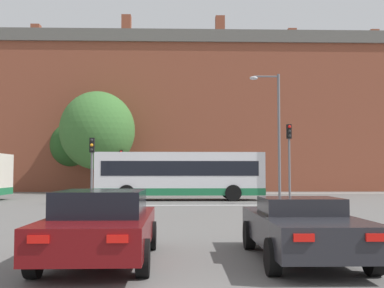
{
  "coord_description": "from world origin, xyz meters",
  "views": [
    {
      "loc": [
        -0.51,
        -4.53,
        1.74
      ],
      "look_at": [
        0.44,
        29.5,
        3.77
      ],
      "focal_mm": 45.0,
      "sensor_mm": 36.0,
      "label": 1
    }
  ],
  "objects_px": {
    "traffic_light_near_right": "(289,151)",
    "street_lamp_junction": "(274,124)",
    "car_saloon_left": "(102,225)",
    "bus_crossing_lead": "(180,175)",
    "pedestrian_waiting": "(220,181)",
    "traffic_light_near_left": "(92,159)",
    "traffic_light_far_left": "(121,164)",
    "car_roadster_right": "(302,227)"
  },
  "relations": [
    {
      "from": "traffic_light_near_right",
      "to": "street_lamp_junction",
      "type": "distance_m",
      "value": 3.04
    },
    {
      "from": "car_saloon_left",
      "to": "traffic_light_near_right",
      "type": "height_order",
      "value": "traffic_light_near_right"
    },
    {
      "from": "car_saloon_left",
      "to": "bus_crossing_lead",
      "type": "xyz_separation_m",
      "value": [
        1.59,
        20.91,
        0.88
      ]
    },
    {
      "from": "bus_crossing_lead",
      "to": "pedestrian_waiting",
      "type": "relative_size",
      "value": 6.12
    },
    {
      "from": "car_saloon_left",
      "to": "pedestrian_waiting",
      "type": "height_order",
      "value": "pedestrian_waiting"
    },
    {
      "from": "car_saloon_left",
      "to": "traffic_light_near_right",
      "type": "relative_size",
      "value": 1.06
    },
    {
      "from": "traffic_light_near_right",
      "to": "traffic_light_near_left",
      "type": "height_order",
      "value": "traffic_light_near_right"
    },
    {
      "from": "bus_crossing_lead",
      "to": "street_lamp_junction",
      "type": "relative_size",
      "value": 1.35
    },
    {
      "from": "traffic_light_far_left",
      "to": "street_lamp_junction",
      "type": "distance_m",
      "value": 15.17
    },
    {
      "from": "traffic_light_near_right",
      "to": "traffic_light_near_left",
      "type": "bearing_deg",
      "value": -178.66
    },
    {
      "from": "bus_crossing_lead",
      "to": "traffic_light_near_right",
      "type": "xyz_separation_m",
      "value": [
        6.03,
        -4.07,
        1.35
      ]
    },
    {
      "from": "traffic_light_far_left",
      "to": "pedestrian_waiting",
      "type": "distance_m",
      "value": 8.27
    },
    {
      "from": "car_saloon_left",
      "to": "traffic_light_near_right",
      "type": "bearing_deg",
      "value": 65.14
    },
    {
      "from": "traffic_light_far_left",
      "to": "traffic_light_near_left",
      "type": "height_order",
      "value": "traffic_light_near_left"
    },
    {
      "from": "car_saloon_left",
      "to": "car_roadster_right",
      "type": "bearing_deg",
      "value": 0.53
    },
    {
      "from": "bus_crossing_lead",
      "to": "traffic_light_near_left",
      "type": "relative_size",
      "value": 2.88
    },
    {
      "from": "traffic_light_far_left",
      "to": "street_lamp_junction",
      "type": "xyz_separation_m",
      "value": [
        10.52,
        -10.7,
        2.21
      ]
    },
    {
      "from": "car_saloon_left",
      "to": "bus_crossing_lead",
      "type": "distance_m",
      "value": 20.99
    },
    {
      "from": "car_saloon_left",
      "to": "street_lamp_junction",
      "type": "distance_m",
      "value": 21.05
    },
    {
      "from": "traffic_light_far_left",
      "to": "traffic_light_near_left",
      "type": "bearing_deg",
      "value": -89.89
    },
    {
      "from": "street_lamp_junction",
      "to": "car_saloon_left",
      "type": "bearing_deg",
      "value": -110.69
    },
    {
      "from": "street_lamp_junction",
      "to": "pedestrian_waiting",
      "type": "xyz_separation_m",
      "value": [
        -2.39,
        11.08,
        -3.66
      ]
    },
    {
      "from": "car_roadster_right",
      "to": "traffic_light_far_left",
      "type": "distance_m",
      "value": 30.87
    },
    {
      "from": "car_saloon_left",
      "to": "traffic_light_near_left",
      "type": "bearing_deg",
      "value": 100.37
    },
    {
      "from": "car_saloon_left",
      "to": "traffic_light_near_left",
      "type": "distance_m",
      "value": 16.98
    },
    {
      "from": "bus_crossing_lead",
      "to": "street_lamp_junction",
      "type": "xyz_separation_m",
      "value": [
        5.71,
        -1.57,
        3.05
      ]
    },
    {
      "from": "car_roadster_right",
      "to": "bus_crossing_lead",
      "type": "xyz_separation_m",
      "value": [
        -2.37,
        20.84,
        0.96
      ]
    },
    {
      "from": "traffic_light_near_right",
      "to": "street_lamp_junction",
      "type": "bearing_deg",
      "value": 97.16
    },
    {
      "from": "traffic_light_near_right",
      "to": "traffic_light_near_left",
      "type": "relative_size",
      "value": 1.22
    },
    {
      "from": "bus_crossing_lead",
      "to": "traffic_light_far_left",
      "type": "relative_size",
      "value": 2.9
    },
    {
      "from": "bus_crossing_lead",
      "to": "traffic_light_near_left",
      "type": "bearing_deg",
      "value": 132.11
    },
    {
      "from": "traffic_light_near_right",
      "to": "pedestrian_waiting",
      "type": "bearing_deg",
      "value": 101.27
    },
    {
      "from": "car_roadster_right",
      "to": "bus_crossing_lead",
      "type": "distance_m",
      "value": 21.0
    },
    {
      "from": "bus_crossing_lead",
      "to": "traffic_light_near_left",
      "type": "distance_m",
      "value": 6.5
    },
    {
      "from": "traffic_light_far_left",
      "to": "pedestrian_waiting",
      "type": "bearing_deg",
      "value": 2.69
    },
    {
      "from": "traffic_light_far_left",
      "to": "traffic_light_near_left",
      "type": "distance_m",
      "value": 13.45
    },
    {
      "from": "car_saloon_left",
      "to": "traffic_light_near_left",
      "type": "xyz_separation_m",
      "value": [
        -3.19,
        16.59,
        1.74
      ]
    },
    {
      "from": "car_saloon_left",
      "to": "bus_crossing_lead",
      "type": "relative_size",
      "value": 0.45
    },
    {
      "from": "traffic_light_near_left",
      "to": "pedestrian_waiting",
      "type": "distance_m",
      "value": 16.1
    },
    {
      "from": "car_saloon_left",
      "to": "traffic_light_far_left",
      "type": "height_order",
      "value": "traffic_light_far_left"
    },
    {
      "from": "bus_crossing_lead",
      "to": "traffic_light_near_right",
      "type": "height_order",
      "value": "traffic_light_near_right"
    },
    {
      "from": "bus_crossing_lead",
      "to": "pedestrian_waiting",
      "type": "bearing_deg",
      "value": -19.24
    }
  ]
}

